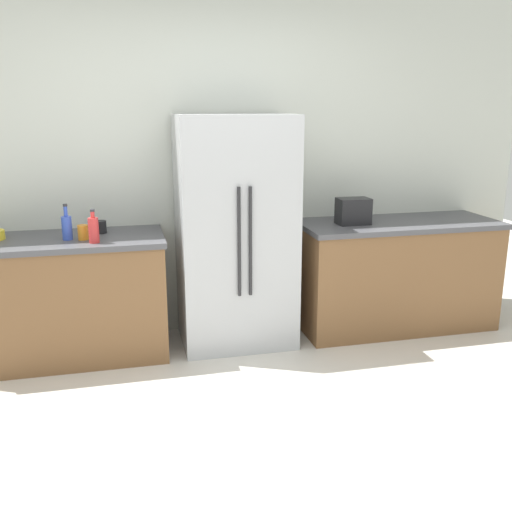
% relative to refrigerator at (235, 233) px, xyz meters
% --- Properties ---
extents(ground_plane, '(10.84, 10.84, 0.00)m').
position_rel_refrigerator_xyz_m(ground_plane, '(-0.16, -1.50, -0.86)').
color(ground_plane, beige).
extents(kitchen_back_panel, '(5.42, 0.10, 3.08)m').
position_rel_refrigerator_xyz_m(kitchen_back_panel, '(-0.16, 0.38, 0.68)').
color(kitchen_back_panel, silver).
rests_on(kitchen_back_panel, ground_plane).
extents(counter_left, '(1.45, 0.67, 0.89)m').
position_rel_refrigerator_xyz_m(counter_left, '(-1.26, 0.00, -0.42)').
color(counter_left, brown).
rests_on(counter_left, ground_plane).
extents(counter_right, '(1.61, 0.67, 0.89)m').
position_rel_refrigerator_xyz_m(counter_right, '(1.34, 0.00, -0.42)').
color(counter_right, brown).
rests_on(counter_right, ground_plane).
extents(refrigerator, '(0.85, 0.65, 1.72)m').
position_rel_refrigerator_xyz_m(refrigerator, '(0.00, 0.00, 0.00)').
color(refrigerator, '#B7BABF').
rests_on(refrigerator, ground_plane).
extents(toaster, '(0.25, 0.16, 0.20)m').
position_rel_refrigerator_xyz_m(toaster, '(0.93, -0.01, 0.13)').
color(toaster, black).
rests_on(toaster, counter_right).
extents(bottle_a, '(0.07, 0.07, 0.23)m').
position_rel_refrigerator_xyz_m(bottle_a, '(-1.01, -0.20, 0.11)').
color(bottle_a, red).
rests_on(bottle_a, counter_left).
extents(bottle_b, '(0.07, 0.07, 0.25)m').
position_rel_refrigerator_xyz_m(bottle_b, '(-1.19, -0.06, 0.11)').
color(bottle_b, blue).
rests_on(bottle_b, counter_left).
extents(cup_a, '(0.09, 0.09, 0.09)m').
position_rel_refrigerator_xyz_m(cup_a, '(-0.98, 0.11, 0.07)').
color(cup_a, black).
rests_on(cup_a, counter_left).
extents(cup_b, '(0.07, 0.07, 0.10)m').
position_rel_refrigerator_xyz_m(cup_b, '(-1.09, -0.08, 0.07)').
color(cup_b, orange).
rests_on(cup_b, counter_left).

